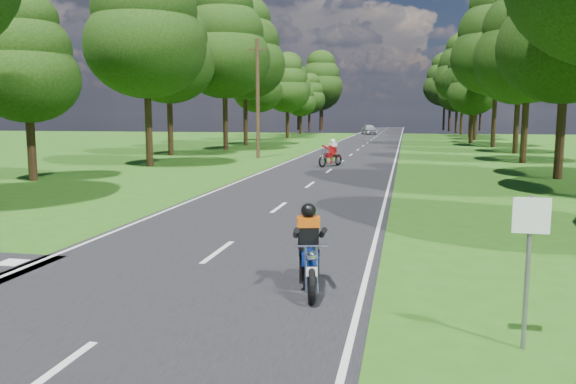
# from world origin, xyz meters

# --- Properties ---
(ground) EXTENTS (160.00, 160.00, 0.00)m
(ground) POSITION_xyz_m (0.00, 0.00, 0.00)
(ground) COLOR #285413
(ground) RESTS_ON ground
(main_road) EXTENTS (7.00, 140.00, 0.02)m
(main_road) POSITION_xyz_m (0.00, 50.00, 0.01)
(main_road) COLOR black
(main_road) RESTS_ON ground
(road_markings) EXTENTS (7.40, 140.00, 0.01)m
(road_markings) POSITION_xyz_m (-0.14, 48.13, 0.02)
(road_markings) COLOR silver
(road_markings) RESTS_ON main_road
(treeline) EXTENTS (40.00, 115.35, 14.78)m
(treeline) POSITION_xyz_m (1.43, 60.06, 8.25)
(treeline) COLOR black
(treeline) RESTS_ON ground
(telegraph_pole) EXTENTS (1.20, 0.26, 8.00)m
(telegraph_pole) POSITION_xyz_m (-6.00, 28.00, 4.07)
(telegraph_pole) COLOR #382616
(telegraph_pole) RESTS_ON ground
(road_sign) EXTENTS (0.45, 0.07, 2.00)m
(road_sign) POSITION_xyz_m (5.50, -2.01, 1.34)
(road_sign) COLOR slate
(road_sign) RESTS_ON ground
(rider_near_blue) EXTENTS (0.97, 1.85, 1.47)m
(rider_near_blue) POSITION_xyz_m (2.39, -0.18, 0.76)
(rider_near_blue) COLOR navy
(rider_near_blue) RESTS_ON main_road
(rider_far_red) EXTENTS (1.44, 1.98, 1.59)m
(rider_far_red) POSITION_xyz_m (-0.27, 22.57, 0.81)
(rider_far_red) COLOR maroon
(rider_far_red) RESTS_ON main_road
(distant_car) EXTENTS (2.90, 4.68, 1.49)m
(distant_car) POSITION_xyz_m (-1.48, 75.14, 0.76)
(distant_car) COLOR silver
(distant_car) RESTS_ON main_road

